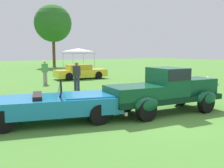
# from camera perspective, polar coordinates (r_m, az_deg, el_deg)

# --- Properties ---
(ground_plane) EXTENTS (120.00, 120.00, 0.00)m
(ground_plane) POSITION_cam_1_polar(r_m,az_deg,el_deg) (8.82, 11.27, -7.67)
(ground_plane) COLOR #4C8433
(feature_pickup_truck) EXTENTS (4.71, 2.31, 1.70)m
(feature_pickup_truck) POSITION_cam_1_polar(r_m,az_deg,el_deg) (9.45, 12.25, -1.31)
(feature_pickup_truck) COLOR black
(feature_pickup_truck) RESTS_ON ground_plane
(neighbor_convertible) EXTENTS (4.87, 2.98, 1.40)m
(neighbor_convertible) POSITION_cam_1_polar(r_m,az_deg,el_deg) (8.28, -12.98, -4.60)
(neighbor_convertible) COLOR #1E7AB7
(neighbor_convertible) RESTS_ON ground_plane
(show_car_yellow) EXTENTS (4.47, 2.09, 1.22)m
(show_car_yellow) POSITION_cam_1_polar(r_m,az_deg,el_deg) (20.94, -7.36, 2.82)
(show_car_yellow) COLOR yellow
(show_car_yellow) RESTS_ON ground_plane
(spectator_near_truck) EXTENTS (0.43, 0.47, 1.69)m
(spectator_near_truck) POSITION_cam_1_polar(r_m,az_deg,el_deg) (14.66, -8.22, 2.05)
(spectator_near_truck) COLOR #283351
(spectator_near_truck) RESTS_ON ground_plane
(spectator_far_side) EXTENTS (0.47, 0.42, 1.69)m
(spectator_far_side) POSITION_cam_1_polar(r_m,az_deg,el_deg) (17.90, -15.33, 2.83)
(spectator_far_side) COLOR #9E998E
(spectator_far_side) RESTS_ON ground_plane
(canopy_tent_center_field) EXTENTS (3.09, 3.09, 2.71)m
(canopy_tent_center_field) POSITION_cam_1_polar(r_m,az_deg,el_deg) (29.81, -7.82, 7.70)
(canopy_tent_center_field) COLOR #B7B7BC
(canopy_tent_center_field) RESTS_ON ground_plane
(treeline_center) EXTENTS (5.49, 5.49, 9.22)m
(treeline_center) POSITION_cam_1_polar(r_m,az_deg,el_deg) (38.45, -13.56, 13.51)
(treeline_center) COLOR brown
(treeline_center) RESTS_ON ground_plane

